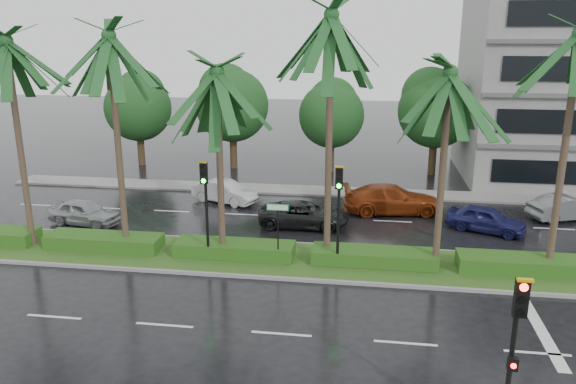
# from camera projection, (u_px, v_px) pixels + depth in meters

# --- Properties ---
(ground) EXTENTS (120.00, 120.00, 0.00)m
(ground) POSITION_uv_depth(u_px,v_px,m) (300.00, 272.00, 23.15)
(ground) COLOR black
(ground) RESTS_ON ground
(far_sidewalk) EXTENTS (40.00, 2.00, 0.12)m
(far_sidewalk) POSITION_uv_depth(u_px,v_px,m) (324.00, 191.00, 34.54)
(far_sidewalk) COLOR slate
(far_sidewalk) RESTS_ON ground
(median) EXTENTS (36.00, 4.00, 0.15)m
(median) POSITION_uv_depth(u_px,v_px,m) (303.00, 260.00, 24.08)
(median) COLOR gray
(median) RESTS_ON ground
(hedge) EXTENTS (35.20, 1.40, 0.60)m
(hedge) POSITION_uv_depth(u_px,v_px,m) (303.00, 252.00, 23.97)
(hedge) COLOR #1C4A15
(hedge) RESTS_ON median
(lane_markings) EXTENTS (34.00, 13.06, 0.01)m
(lane_markings) POSITION_uv_depth(u_px,v_px,m) (374.00, 280.00, 22.32)
(lane_markings) COLOR silver
(lane_markings) RESTS_ON ground
(palm_row) EXTENTS (26.30, 4.20, 10.82)m
(palm_row) POSITION_uv_depth(u_px,v_px,m) (273.00, 62.00, 21.97)
(palm_row) COLOR #443627
(palm_row) RESTS_ON median
(signal_near) EXTENTS (0.34, 0.45, 4.36)m
(signal_near) POSITION_uv_depth(u_px,v_px,m) (513.00, 355.00, 12.70)
(signal_near) COLOR black
(signal_near) RESTS_ON near_sidewalk
(signal_median_left) EXTENTS (0.34, 0.42, 4.36)m
(signal_median_left) POSITION_uv_depth(u_px,v_px,m) (205.00, 196.00, 23.15)
(signal_median_left) COLOR black
(signal_median_left) RESTS_ON median
(signal_median_right) EXTENTS (0.34, 0.42, 4.36)m
(signal_median_right) POSITION_uv_depth(u_px,v_px,m) (339.00, 202.00, 22.39)
(signal_median_right) COLOR black
(signal_median_right) RESTS_ON median
(street_sign) EXTENTS (0.95, 0.09, 2.60)m
(street_sign) POSITION_uv_depth(u_px,v_px,m) (278.00, 218.00, 23.15)
(street_sign) COLOR black
(street_sign) RESTS_ON median
(bg_trees) EXTENTS (32.98, 5.16, 7.46)m
(bg_trees) POSITION_uv_depth(u_px,v_px,m) (339.00, 106.00, 38.52)
(bg_trees) COLOR #382C19
(bg_trees) RESTS_ON ground
(car_silver) EXTENTS (2.23, 4.00, 1.29)m
(car_silver) POSITION_uv_depth(u_px,v_px,m) (84.00, 212.00, 28.65)
(car_silver) COLOR #9B9DA2
(car_silver) RESTS_ON ground
(car_white) EXTENTS (2.71, 4.11, 1.28)m
(car_white) POSITION_uv_depth(u_px,v_px,m) (225.00, 192.00, 32.35)
(car_white) COLOR #BCBCBC
(car_white) RESTS_ON ground
(car_darkgrey) EXTENTS (2.12, 4.54, 1.26)m
(car_darkgrey) POSITION_uv_depth(u_px,v_px,m) (304.00, 214.00, 28.35)
(car_darkgrey) COLOR black
(car_darkgrey) RESTS_ON ground
(car_red) EXTENTS (2.95, 5.59, 1.55)m
(car_red) POSITION_uv_depth(u_px,v_px,m) (392.00, 199.00, 30.43)
(car_red) COLOR maroon
(car_red) RESTS_ON ground
(car_blue) EXTENTS (2.91, 4.05, 1.28)m
(car_blue) POSITION_uv_depth(u_px,v_px,m) (486.00, 219.00, 27.64)
(car_blue) COLOR navy
(car_blue) RESTS_ON ground
(car_grey) EXTENTS (2.73, 4.20, 1.31)m
(car_grey) POSITION_uv_depth(u_px,v_px,m) (566.00, 208.00, 29.37)
(car_grey) COLOR slate
(car_grey) RESTS_ON ground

